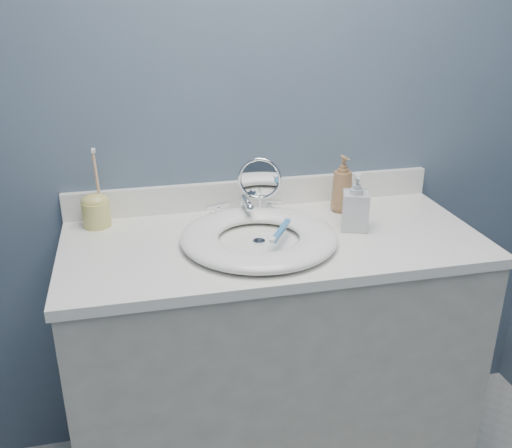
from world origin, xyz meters
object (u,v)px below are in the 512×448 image
object	(u,v)px
makeup_mirror	(260,186)
soap_bottle_clear	(356,202)
toothbrush_holder	(96,209)
soap_bottle_amber	(342,184)

from	to	relation	value
makeup_mirror	soap_bottle_clear	size ratio (longest dim) A/B	1.16
makeup_mirror	toothbrush_holder	size ratio (longest dim) A/B	0.82
soap_bottle_clear	toothbrush_holder	world-z (taller)	toothbrush_holder
makeup_mirror	toothbrush_holder	bearing A→B (deg)	-170.63
soap_bottle_clear	makeup_mirror	bearing A→B (deg)	172.34
makeup_mirror	soap_bottle_amber	xyz separation A→B (m)	(0.28, 0.01, -0.02)
soap_bottle_amber	toothbrush_holder	size ratio (longest dim) A/B	0.75
makeup_mirror	toothbrush_holder	xyz separation A→B (m)	(-0.50, 0.05, -0.05)
soap_bottle_clear	toothbrush_holder	xyz separation A→B (m)	(-0.76, 0.19, -0.03)
soap_bottle_amber	soap_bottle_clear	distance (m)	0.15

